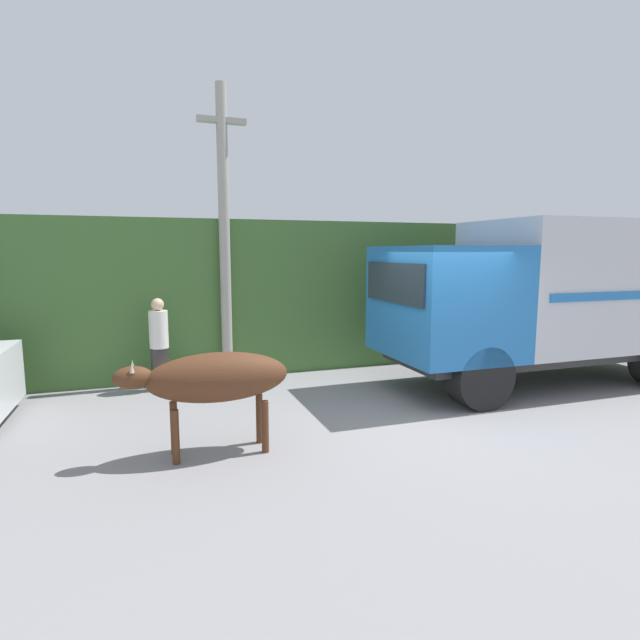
{
  "coord_description": "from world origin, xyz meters",
  "views": [
    {
      "loc": [
        -4.05,
        -6.46,
        2.5
      ],
      "look_at": [
        -1.72,
        0.3,
        1.52
      ],
      "focal_mm": 28.0,
      "sensor_mm": 36.0,
      "label": 1
    }
  ],
  "objects_px": {
    "cargo_truck": "(554,294)",
    "brown_cow": "(215,379)",
    "pedestrian_on_hill": "(159,340)",
    "utility_pole": "(224,230)"
  },
  "relations": [
    {
      "from": "brown_cow",
      "to": "pedestrian_on_hill",
      "type": "xyz_separation_m",
      "value": [
        -0.58,
        3.26,
        -0.03
      ]
    },
    {
      "from": "utility_pole",
      "to": "pedestrian_on_hill",
      "type": "bearing_deg",
      "value": -165.84
    },
    {
      "from": "pedestrian_on_hill",
      "to": "utility_pole",
      "type": "relative_size",
      "value": 0.3
    },
    {
      "from": "brown_cow",
      "to": "pedestrian_on_hill",
      "type": "bearing_deg",
      "value": 103.71
    },
    {
      "from": "cargo_truck",
      "to": "brown_cow",
      "type": "bearing_deg",
      "value": -169.57
    },
    {
      "from": "brown_cow",
      "to": "pedestrian_on_hill",
      "type": "height_order",
      "value": "pedestrian_on_hill"
    },
    {
      "from": "brown_cow",
      "to": "utility_pole",
      "type": "bearing_deg",
      "value": 82.78
    },
    {
      "from": "cargo_truck",
      "to": "pedestrian_on_hill",
      "type": "height_order",
      "value": "cargo_truck"
    },
    {
      "from": "cargo_truck",
      "to": "utility_pole",
      "type": "xyz_separation_m",
      "value": [
        -5.83,
        2.21,
        1.19
      ]
    },
    {
      "from": "brown_cow",
      "to": "utility_pole",
      "type": "relative_size",
      "value": 0.37
    }
  ]
}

